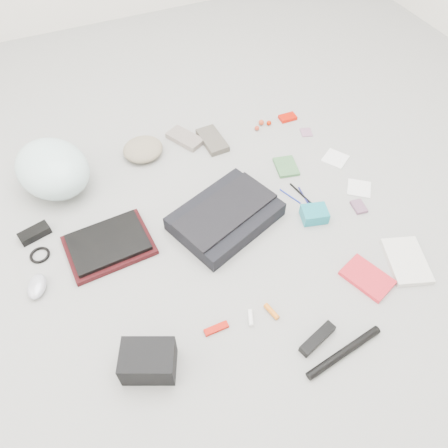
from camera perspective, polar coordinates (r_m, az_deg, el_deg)
name	(u,v)px	position (r m, az deg, el deg)	size (l,w,h in m)	color
ground_plane	(224,231)	(1.86, 0.00, -0.96)	(4.00, 4.00, 0.00)	gray
messenger_bag	(225,216)	(1.86, 0.19, 0.99)	(0.43, 0.31, 0.07)	black
bag_flap	(225,210)	(1.83, 0.19, 1.82)	(0.43, 0.20, 0.01)	black
laptop_sleeve	(109,245)	(1.86, -14.77, -2.72)	(0.34, 0.25, 0.02)	#330A0D
laptop	(108,242)	(1.84, -14.91, -2.32)	(0.30, 0.22, 0.02)	black
bike_helmet	(53,169)	(2.10, -21.49, 6.74)	(0.30, 0.37, 0.22)	#C9EDEE
beanie	(143,149)	(2.20, -10.55, 9.58)	(0.20, 0.19, 0.07)	gray
mitten_left	(185,138)	(2.26, -5.12, 11.08)	(0.09, 0.19, 0.03)	gray
mitten_right	(212,140)	(2.24, -1.52, 10.89)	(0.10, 0.20, 0.03)	#554F46
power_brick	(35,233)	(2.00, -23.50, -1.11)	(0.13, 0.06, 0.03)	black
cable_coil	(40,255)	(1.93, -22.92, -3.75)	(0.08, 0.08, 0.01)	black
mouse	(37,286)	(1.83, -23.24, -7.48)	(0.07, 0.11, 0.04)	#AFB1BF
camera_bag	(148,361)	(1.54, -9.85, -17.22)	(0.18, 0.12, 0.12)	black
multitool	(216,328)	(1.62, -1.02, -13.49)	(0.09, 0.03, 0.01)	#AB0C01
toiletry_tube_white	(251,318)	(1.64, 3.50, -12.14)	(0.02, 0.02, 0.06)	white
toiletry_tube_orange	(271,311)	(1.65, 6.22, -11.28)	(0.02, 0.02, 0.07)	orange
u_lock	(317,339)	(1.63, 12.10, -14.43)	(0.16, 0.04, 0.03)	black
bike_pump	(344,352)	(1.63, 15.41, -15.84)	(0.03, 0.03, 0.32)	black
book_red	(367,278)	(1.81, 18.19, -6.68)	(0.12, 0.19, 0.02)	red
book_white	(406,261)	(1.90, 22.72, -4.47)	(0.15, 0.22, 0.02)	silver
notepad	(286,167)	(2.13, 8.12, 7.43)	(0.10, 0.13, 0.02)	#3B6A3D
pen_blue	(290,196)	(2.01, 8.64, 3.61)	(0.01, 0.01, 0.12)	#192AA4
pen_black	(301,194)	(2.02, 10.01, 3.92)	(0.01, 0.01, 0.15)	black
pen_navy	(304,197)	(2.02, 10.42, 3.55)	(0.01, 0.01, 0.12)	navy
accordion_wallet	(314,214)	(1.92, 11.71, 1.26)	(0.11, 0.09, 0.05)	teal
card_deck	(359,207)	(2.03, 17.20, 2.18)	(0.05, 0.08, 0.01)	#79506B
napkin_top	(335,159)	(2.23, 14.34, 8.28)	(0.11, 0.11, 0.01)	silver
napkin_bottom	(359,188)	(2.11, 17.23, 4.47)	(0.10, 0.10, 0.01)	silver
lollipop_a	(257,128)	(2.33, 4.32, 12.38)	(0.02, 0.02, 0.02)	#AA311D
lollipop_b	(261,122)	(2.36, 4.89, 13.09)	(0.03, 0.03, 0.03)	#B33B1E
lollipop_c	(269,123)	(2.36, 5.89, 12.99)	(0.03, 0.03, 0.03)	#AF1A01
altoids_tin	(288,117)	(2.42, 8.31, 13.60)	(0.09, 0.06, 0.02)	red
stamp_sheet	(306,132)	(2.35, 10.69, 11.69)	(0.06, 0.07, 0.00)	#9B6989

